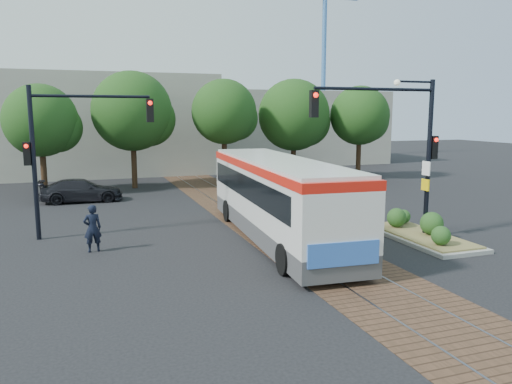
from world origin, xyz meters
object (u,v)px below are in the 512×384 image
traffic_island (420,231)px  signal_pole_left (64,141)px  signal_pole_main (403,134)px  parked_car (81,190)px  officer (92,228)px  city_bus (277,195)px

traffic_island → signal_pole_left: signal_pole_left is taller
signal_pole_main → signal_pole_left: (-12.23, 4.80, -0.29)m
traffic_island → signal_pole_main: bearing=174.6°
traffic_island → signal_pole_main: (-0.96, 0.09, 3.83)m
signal_pole_left → parked_car: 9.03m
signal_pole_main → officer: (-11.37, 2.23, -3.29)m
signal_pole_left → officer: size_ratio=3.48×
city_bus → traffic_island: (5.38, -1.86, -1.45)m
traffic_island → officer: officer is taller
traffic_island → parked_car: 18.40m
parked_car → traffic_island: bearing=-135.6°
city_bus → traffic_island: city_bus is taller
officer → parked_car: (-0.36, 11.00, -0.22)m
city_bus → signal_pole_main: (4.42, -1.77, 2.38)m
city_bus → traffic_island: 5.87m
signal_pole_left → officer: (0.86, -2.58, -3.00)m
officer → signal_pole_main: bearing=159.8°
signal_pole_main → parked_car: 18.03m
traffic_island → signal_pole_left: bearing=159.6°
officer → parked_car: size_ratio=0.39×
signal_pole_main → parked_car: signal_pole_main is taller
traffic_island → signal_pole_main: signal_pole_main is taller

